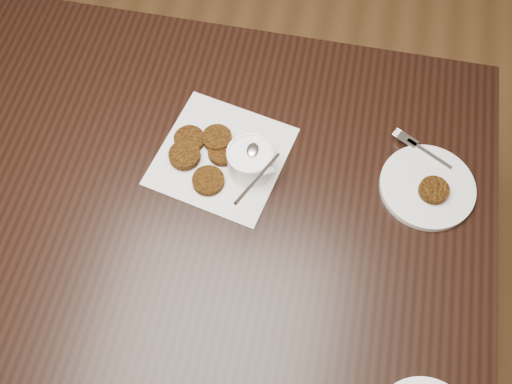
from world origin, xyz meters
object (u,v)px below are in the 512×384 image
table (177,245)px  sauce_ramekin (250,152)px  napkin (222,156)px  plate_with_patty (428,185)px

table → sauce_ramekin: 0.49m
napkin → sauce_ramekin: size_ratio=1.97×
table → napkin: size_ratio=5.45×
table → napkin: bearing=35.4°
table → plate_with_patty: bearing=9.9°
napkin → plate_with_patty: (0.45, 0.01, 0.01)m
napkin → sauce_ramekin: 0.10m
sauce_ramekin → plate_with_patty: 0.39m
table → plate_with_patty: 0.71m
sauce_ramekin → plate_with_patty: size_ratio=0.67×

